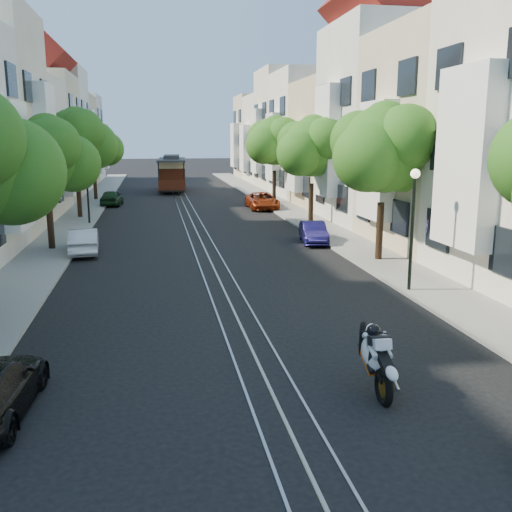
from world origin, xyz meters
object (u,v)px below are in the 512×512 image
lamp_east (413,212)px  parked_car_e_mid (313,232)px  tree_e_d (275,142)px  parked_car_w_mid (84,241)px  cable_car (172,172)px  tree_w_c (76,140)px  tree_e_c (313,149)px  tree_w_b (47,157)px  lamp_west (87,178)px  tree_w_d (94,145)px  tree_e_b (385,151)px  sportbike_rider (375,355)px  parked_car_e_far (262,201)px  parked_car_w_far (112,198)px

lamp_east → parked_car_e_mid: size_ratio=1.26×
tree_e_d → parked_car_w_mid: (-12.86, -18.02, -4.27)m
tree_e_d → cable_car: bearing=122.7°
tree_w_c → tree_e_c: bearing=-19.1°
tree_w_b → parked_car_e_mid: size_ratio=1.90×
lamp_east → lamp_west: bearing=125.0°
lamp_west → parked_car_e_mid: size_ratio=1.26×
tree_w_d → lamp_west: bearing=-86.6°
tree_e_b → lamp_east: (-0.96, -4.98, -1.89)m
sportbike_rider → parked_car_w_mid: size_ratio=0.61×
tree_e_b → lamp_west: tree_e_b is taller
lamp_west → parked_car_e_far: lamp_west is taller
tree_e_c → tree_e_b: bearing=-90.0°
tree_e_d → parked_car_e_far: 5.60m
sportbike_rider → cable_car: (-2.67, 46.21, 1.11)m
tree_e_c → tree_w_b: tree_e_c is taller
cable_car → parked_car_e_mid: size_ratio=2.57×
tree_e_c → lamp_east: tree_e_c is taller
tree_e_b → parked_car_e_far: (-1.66, 18.75, -4.11)m
tree_e_c → parked_car_e_mid: (-1.66, -6.27, -4.05)m
tree_e_d → lamp_east: tree_e_d is taller
tree_e_d → tree_w_b: 22.28m
cable_car → tree_w_d: bearing=-130.1°
cable_car → parked_car_w_far: cable_car is taller
parked_car_w_mid → parked_car_w_far: 18.93m
cable_car → parked_car_w_mid: cable_car is taller
cable_car → parked_car_e_mid: (6.10, -29.34, -1.36)m
sportbike_rider → parked_car_w_far: sportbike_rider is taller
tree_w_b → sportbike_rider: (9.31, -17.14, -3.60)m
lamp_east → parked_car_w_far: (-11.90, 27.89, -2.22)m
sportbike_rider → parked_car_w_far: (-7.77, 35.05, -0.18)m
tree_e_b → sportbike_rider: 13.74m
tree_e_b → tree_w_b: size_ratio=1.07×
tree_w_c → cable_car: tree_w_c is taller
tree_w_b → tree_w_c: size_ratio=0.88×
tree_e_b → parked_car_e_far: tree_e_b is taller
tree_e_d → parked_car_e_far: (-1.66, -3.25, -4.25)m
lamp_west → parked_car_w_mid: (0.70, -9.04, -2.25)m
sportbike_rider → lamp_east: bearing=62.2°
tree_w_d → parked_car_e_mid: 25.98m
cable_car → lamp_east: bearing=-77.1°
tree_e_b → parked_car_e_mid: 6.53m
tree_w_c → lamp_east: 25.01m
tree_w_b → tree_w_c: tree_w_c is taller
tree_e_d → sportbike_rider: 34.75m
tree_w_d → lamp_east: 34.73m
lamp_west → lamp_east: bearing=-55.0°
tree_e_c → tree_w_d: 21.53m
sportbike_rider → parked_car_e_far: sportbike_rider is taller
parked_car_e_far → parked_car_e_mid: bearing=-89.7°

